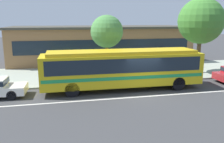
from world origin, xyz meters
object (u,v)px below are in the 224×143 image
transit_bus (123,67)px  street_tree_near_stop (107,32)px  street_tree_mid_block (201,21)px  pedestrian_waiting_near_sign (90,68)px  bus_stop_sign (175,62)px

transit_bus → street_tree_near_stop: (-0.49, 3.54, 2.41)m
street_tree_mid_block → street_tree_near_stop: bearing=-180.0°
transit_bus → street_tree_mid_block: bearing=22.9°
pedestrian_waiting_near_sign → bus_stop_sign: 7.33m
pedestrian_waiting_near_sign → bus_stop_sign: bearing=-11.9°
transit_bus → street_tree_mid_block: street_tree_mid_block is taller
pedestrian_waiting_near_sign → bus_stop_sign: size_ratio=0.72×
transit_bus → bus_stop_sign: (5.14, 1.78, -0.11)m
bus_stop_sign → street_tree_mid_block: (3.27, 1.77, 3.38)m
pedestrian_waiting_near_sign → street_tree_near_stop: size_ratio=0.30×
transit_bus → street_tree_near_stop: bearing=97.9°
street_tree_near_stop → street_tree_mid_block: (8.91, 0.00, 0.87)m
bus_stop_sign → street_tree_mid_block: size_ratio=0.33×
bus_stop_sign → street_tree_mid_block: street_tree_mid_block is taller
pedestrian_waiting_near_sign → transit_bus: bearing=-58.5°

